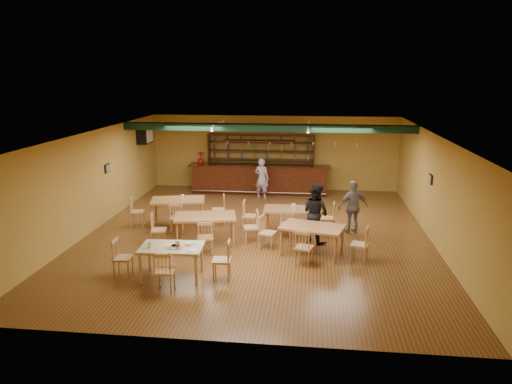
# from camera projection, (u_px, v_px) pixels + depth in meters

# --- Properties ---
(floor) EXTENTS (12.00, 12.00, 0.00)m
(floor) POSITION_uv_depth(u_px,v_px,m) (257.00, 234.00, 14.52)
(floor) COLOR #573818
(floor) RESTS_ON ground
(ceiling_beam) EXTENTS (10.00, 0.30, 0.25)m
(ceiling_beam) POSITION_uv_depth(u_px,v_px,m) (267.00, 128.00, 16.54)
(ceiling_beam) COLOR black
(ceiling_beam) RESTS_ON ceiling
(track_rail_left) EXTENTS (0.05, 2.50, 0.05)m
(track_rail_left) POSITION_uv_depth(u_px,v_px,m) (218.00, 123.00, 17.30)
(track_rail_left) COLOR white
(track_rail_left) RESTS_ON ceiling
(track_rail_right) EXTENTS (0.05, 2.50, 0.05)m
(track_rail_right) POSITION_uv_depth(u_px,v_px,m) (308.00, 124.00, 16.94)
(track_rail_right) COLOR white
(track_rail_right) RESTS_ON ceiling
(ac_unit) EXTENTS (0.34, 0.70, 0.48)m
(ac_unit) POSITION_uv_depth(u_px,v_px,m) (145.00, 136.00, 18.55)
(ac_unit) COLOR white
(ac_unit) RESTS_ON wall_left
(picture_left) EXTENTS (0.04, 0.34, 0.28)m
(picture_left) POSITION_uv_depth(u_px,v_px,m) (107.00, 168.00, 15.64)
(picture_left) COLOR black
(picture_left) RESTS_ON wall_left
(picture_right) EXTENTS (0.04, 0.34, 0.28)m
(picture_right) POSITION_uv_depth(u_px,v_px,m) (431.00, 179.00, 14.04)
(picture_right) COLOR black
(picture_right) RESTS_ON wall_right
(bar_counter) EXTENTS (5.60, 0.85, 1.13)m
(bar_counter) POSITION_uv_depth(u_px,v_px,m) (259.00, 179.00, 19.41)
(bar_counter) COLOR black
(bar_counter) RESTS_ON ground
(back_bar_hutch) EXTENTS (4.33, 0.40, 2.28)m
(back_bar_hutch) POSITION_uv_depth(u_px,v_px,m) (261.00, 162.00, 19.88)
(back_bar_hutch) COLOR black
(back_bar_hutch) RESTS_ON ground
(poinsettia) EXTENTS (0.35, 0.35, 0.48)m
(poinsettia) POSITION_uv_depth(u_px,v_px,m) (201.00, 158.00, 19.49)
(poinsettia) COLOR #B51013
(poinsettia) RESTS_ON bar_counter
(dining_table_a) EXTENTS (1.81, 1.30, 0.82)m
(dining_table_a) POSITION_uv_depth(u_px,v_px,m) (178.00, 212.00, 15.36)
(dining_table_a) COLOR #A3643A
(dining_table_a) RESTS_ON ground
(dining_table_b) EXTENTS (1.47, 0.89, 0.73)m
(dining_table_b) POSITION_uv_depth(u_px,v_px,m) (288.00, 220.00, 14.68)
(dining_table_b) COLOR #A3643A
(dining_table_b) RESTS_ON ground
(dining_table_c) EXTENTS (1.85, 1.34, 0.84)m
(dining_table_c) POSITION_uv_depth(u_px,v_px,m) (205.00, 230.00, 13.59)
(dining_table_c) COLOR #A3643A
(dining_table_c) RESTS_ON ground
(dining_table_d) EXTENTS (1.79, 1.34, 0.80)m
(dining_table_d) POSITION_uv_depth(u_px,v_px,m) (312.00, 241.00, 12.79)
(dining_table_d) COLOR #A3643A
(dining_table_d) RESTS_ON ground
(near_table) EXTENTS (1.48, 1.00, 0.77)m
(near_table) POSITION_uv_depth(u_px,v_px,m) (172.00, 262.00, 11.38)
(near_table) COLOR tan
(near_table) RESTS_ON ground
(pizza_tray) EXTENTS (0.51, 0.51, 0.01)m
(pizza_tray) POSITION_uv_depth(u_px,v_px,m) (176.00, 246.00, 11.27)
(pizza_tray) COLOR silver
(pizza_tray) RESTS_ON near_table
(parmesan_shaker) EXTENTS (0.08, 0.08, 0.11)m
(parmesan_shaker) POSITION_uv_depth(u_px,v_px,m) (150.00, 246.00, 11.18)
(parmesan_shaker) COLOR #EAE5C6
(parmesan_shaker) RESTS_ON near_table
(napkin_stack) EXTENTS (0.25, 0.23, 0.03)m
(napkin_stack) POSITION_uv_depth(u_px,v_px,m) (189.00, 243.00, 11.44)
(napkin_stack) COLOR white
(napkin_stack) RESTS_ON near_table
(pizza_server) EXTENTS (0.32, 0.10, 0.00)m
(pizza_server) POSITION_uv_depth(u_px,v_px,m) (183.00, 245.00, 11.30)
(pizza_server) COLOR silver
(pizza_server) RESTS_ON pizza_tray
(side_plate) EXTENTS (0.23, 0.23, 0.01)m
(side_plate) POSITION_uv_depth(u_px,v_px,m) (193.00, 250.00, 11.02)
(side_plate) COLOR white
(side_plate) RESTS_ON near_table
(patron_bar) EXTENTS (0.65, 0.53, 1.55)m
(patron_bar) POSITION_uv_depth(u_px,v_px,m) (262.00, 178.00, 18.55)
(patron_bar) COLOR #8F51B1
(patron_bar) RESTS_ON ground
(patron_right_a) EXTENTS (1.04, 1.03, 1.69)m
(patron_right_a) POSITION_uv_depth(u_px,v_px,m) (316.00, 213.00, 13.71)
(patron_right_a) COLOR black
(patron_right_a) RESTS_ON ground
(patron_right_b) EXTENTS (1.02, 0.71, 1.60)m
(patron_right_b) POSITION_uv_depth(u_px,v_px,m) (353.00, 207.00, 14.49)
(patron_right_b) COLOR gray
(patron_right_b) RESTS_ON ground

